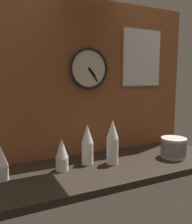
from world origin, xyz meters
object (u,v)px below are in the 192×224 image
(cup_stack_center, at_px, (87,144))
(cup_stack_far_left, at_px, (1,162))
(cup_stack_center_right, at_px, (112,142))
(menu_board, at_px, (142,58))
(wall_clock, at_px, (89,69))
(cup_stack_center_left, at_px, (62,154))
(bowl_stack_far_right, at_px, (174,147))

(cup_stack_center, bearing_deg, cup_stack_far_left, -177.48)
(cup_stack_center_right, distance_m, menu_board, 0.71)
(cup_stack_center_right, xyz_separation_m, cup_stack_center, (-0.14, 0.06, -0.01))
(cup_stack_center_right, xyz_separation_m, wall_clock, (-0.05, 0.23, 0.45))
(cup_stack_far_left, relative_size, cup_stack_center, 0.76)
(cup_stack_center_left, xyz_separation_m, cup_stack_center, (0.17, 0.03, 0.03))
(cup_stack_center, xyz_separation_m, bowl_stack_far_right, (0.57, -0.14, -0.05))
(cup_stack_center_left, relative_size, cup_stack_center_right, 0.68)
(bowl_stack_far_right, relative_size, menu_board, 0.39)
(cup_stack_center_left, height_order, wall_clock, wall_clock)
(menu_board, bearing_deg, cup_stack_center_right, -148.15)
(bowl_stack_far_right, distance_m, wall_clock, 0.78)
(menu_board, bearing_deg, wall_clock, -178.84)
(cup_stack_center_right, relative_size, cup_stack_center, 1.12)
(cup_stack_center, relative_size, menu_board, 0.57)
(cup_stack_center_right, distance_m, cup_stack_center, 0.15)
(cup_stack_center_right, bearing_deg, menu_board, 31.85)
(cup_stack_center_right, height_order, wall_clock, wall_clock)
(wall_clock, height_order, menu_board, menu_board)
(cup_stack_far_left, bearing_deg, cup_stack_center, 2.52)
(cup_stack_far_left, relative_size, menu_board, 0.43)
(wall_clock, xyz_separation_m, menu_board, (0.44, 0.01, 0.09))
(cup_stack_center_left, distance_m, cup_stack_far_left, 0.33)
(cup_stack_far_left, bearing_deg, cup_stack_center_right, -3.58)
(cup_stack_center, relative_size, bowl_stack_far_right, 1.46)
(cup_stack_center_left, height_order, bowl_stack_far_right, cup_stack_center_left)
(cup_stack_center, distance_m, wall_clock, 0.50)
(cup_stack_center_left, xyz_separation_m, wall_clock, (0.26, 0.20, 0.50))
(cup_stack_center, bearing_deg, bowl_stack_far_right, -13.93)
(cup_stack_center, height_order, menu_board, menu_board)
(cup_stack_far_left, distance_m, bowl_stack_far_right, 1.08)
(bowl_stack_far_right, bearing_deg, cup_stack_center, 166.07)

